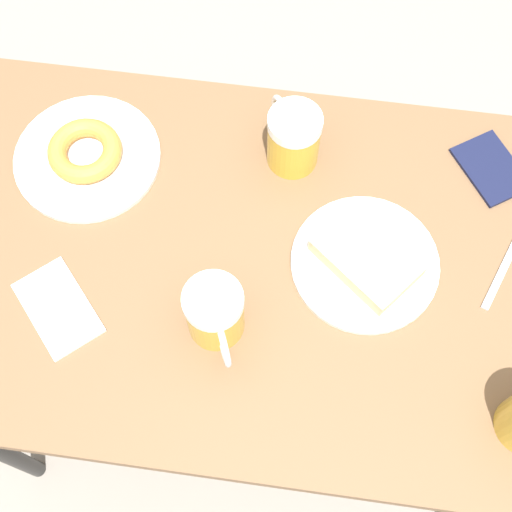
{
  "coord_description": "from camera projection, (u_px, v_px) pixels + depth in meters",
  "views": [
    {
      "loc": [
        -0.45,
        -0.06,
        1.81
      ],
      "look_at": [
        0.0,
        0.0,
        0.78
      ],
      "focal_mm": 50.0,
      "sensor_mm": 36.0,
      "label": 1
    }
  ],
  "objects": [
    {
      "name": "napkin_folded",
      "position": [
        58.0,
        308.0,
        1.11
      ],
      "size": [
        0.17,
        0.17,
        0.0
      ],
      "rotation": [
        0.0,
        0.0,
        3.87
      ],
      "color": "white",
      "rests_on": "table"
    },
    {
      "name": "table",
      "position": [
        256.0,
        278.0,
        1.21
      ],
      "size": [
        0.68,
        1.08,
        0.76
      ],
      "color": "brown",
      "rests_on": "ground_plane"
    },
    {
      "name": "plate_with_donut",
      "position": [
        86.0,
        155.0,
        1.21
      ],
      "size": [
        0.25,
        0.25,
        0.04
      ],
      "color": "white",
      "rests_on": "table"
    },
    {
      "name": "passport_near_edge",
      "position": [
        491.0,
        168.0,
        1.21
      ],
      "size": [
        0.15,
        0.14,
        0.01
      ],
      "rotation": [
        0.0,
        0.0,
        5.31
      ],
      "color": "#141938",
      "rests_on": "table"
    },
    {
      "name": "plate_with_cake",
      "position": [
        366.0,
        261.0,
        1.13
      ],
      "size": [
        0.24,
        0.24,
        0.04
      ],
      "color": "white",
      "rests_on": "table"
    },
    {
      "name": "beer_mug_right",
      "position": [
        293.0,
        138.0,
        1.17
      ],
      "size": [
        0.12,
        0.09,
        0.12
      ],
      "color": "gold",
      "rests_on": "table"
    },
    {
      "name": "ground_plane",
      "position": [
        256.0,
        378.0,
        1.84
      ],
      "size": [
        8.0,
        8.0,
        0.0
      ],
      "primitive_type": "plane",
      "color": "gray"
    },
    {
      "name": "beer_mug_left",
      "position": [
        215.0,
        314.0,
        1.05
      ],
      "size": [
        0.13,
        0.09,
        0.12
      ],
      "color": "gold",
      "rests_on": "table"
    },
    {
      "name": "fork",
      "position": [
        504.0,
        268.0,
        1.14
      ],
      "size": [
        0.15,
        0.07,
        0.0
      ],
      "rotation": [
        0.0,
        0.0,
        4.33
      ],
      "color": "silver",
      "rests_on": "table"
    }
  ]
}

